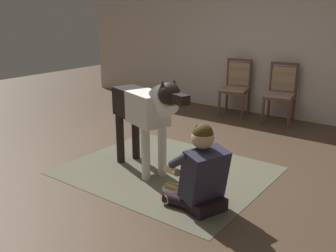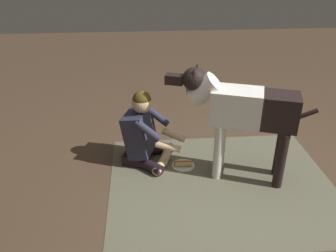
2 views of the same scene
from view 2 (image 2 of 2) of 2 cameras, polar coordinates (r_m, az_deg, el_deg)
ground_plane at (r=3.68m, az=12.36°, el=-8.84°), size 13.89×13.89×0.00m
area_rug at (r=3.60m, az=8.74°, el=-9.32°), size 2.25×1.86×0.01m
person_sitting_on_floor at (r=3.74m, az=-3.93°, el=-1.30°), size 0.71×0.60×0.84m
large_dog at (r=3.41m, az=12.04°, el=2.50°), size 1.38×0.61×1.15m
hot_dog_on_plate at (r=3.81m, az=2.51°, el=-6.27°), size 0.25×0.25×0.06m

